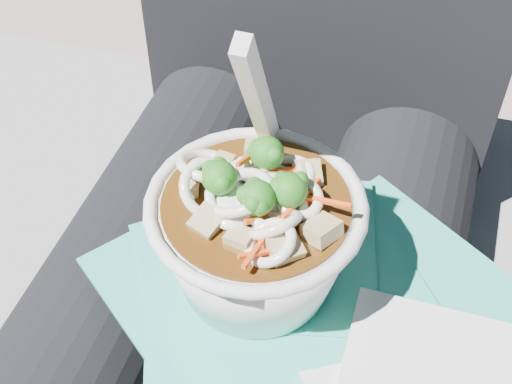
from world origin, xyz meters
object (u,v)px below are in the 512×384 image
(person_body, at_px, (270,223))
(plastic_bag, at_px, (294,298))
(udon_bowl, at_px, (256,229))
(stone_ledge, at_px, (279,357))
(lap, at_px, (236,325))

(person_body, relative_size, plastic_bag, 2.83)
(plastic_bag, bearing_deg, person_body, 115.41)
(udon_bowl, bearing_deg, stone_ledge, 97.15)
(stone_ledge, distance_m, lap, 0.34)
(udon_bowl, bearing_deg, person_body, 101.17)
(lap, height_order, person_body, person_body)
(stone_ledge, relative_size, udon_bowl, 5.14)
(plastic_bag, xyz_separation_m, udon_bowl, (-0.03, 0.00, 0.06))
(lap, relative_size, person_body, 0.48)
(lap, bearing_deg, stone_ledge, 90.00)
(person_body, xyz_separation_m, udon_bowl, (0.02, -0.10, 0.11))
(stone_ledge, bearing_deg, person_body, -90.00)
(lap, relative_size, plastic_bag, 1.35)
(lap, distance_m, person_body, 0.10)
(stone_ledge, bearing_deg, plastic_bag, -73.00)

